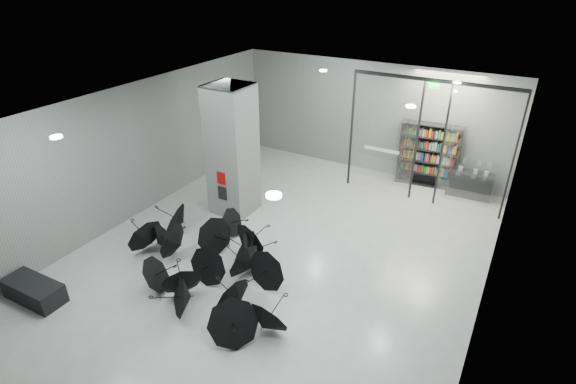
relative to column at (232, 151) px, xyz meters
The scene contains 10 objects.
room 3.31m from the column, 38.66° to the right, with size 14.00×14.02×4.01m.
column is the anchor object (origin of this frame).
fire_cabinet 0.90m from the column, 90.00° to the right, with size 0.28×0.04×0.38m, color #A50A07.
info_panel 1.31m from the column, 90.00° to the right, with size 0.30×0.03×0.42m, color black.
exit_sign 6.18m from the column, 33.96° to the left, with size 0.30×0.06×0.15m, color #0CE533.
glass_partition 6.02m from the column, 35.58° to the left, with size 5.06×0.08×4.00m.
bench 6.26m from the column, 105.37° to the right, with size 1.50×0.64×0.48m, color black.
bookshelf 6.80m from the column, 44.79° to the left, with size 2.03×0.41×2.23m, color black, non-canonical shape.
shop_counter 7.95m from the column, 36.17° to the left, with size 1.41×0.56×0.85m, color black.
umbrella_cluster 3.78m from the column, 63.89° to the right, with size 5.69×4.45×1.27m.
Camera 1 is at (5.03, -7.93, 7.04)m, focal length 27.71 mm.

